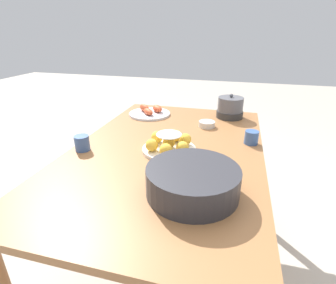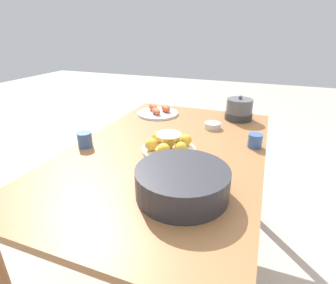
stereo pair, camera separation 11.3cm
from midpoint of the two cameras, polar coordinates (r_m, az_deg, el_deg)
ground_plane at (r=1.74m, az=1.93°, el=-24.80°), size 12.00×12.00×0.00m
dining_table at (r=1.32m, az=2.32°, el=-5.23°), size 1.43×0.90×0.76m
cake_plate at (r=1.24m, az=2.84°, el=-0.53°), size 0.25×0.25×0.09m
serving_bowl at (r=0.92m, az=6.71°, el=-8.57°), size 0.33×0.33×0.10m
sauce_bowl at (r=1.56m, az=11.74°, el=3.55°), size 0.10×0.10×0.03m
seafood_platter at (r=1.78m, az=-0.34°, el=6.60°), size 0.28×0.28×0.06m
cup_near at (r=1.33m, az=-15.35°, el=0.44°), size 0.07×0.07×0.07m
cup_far at (r=1.36m, az=20.69°, el=0.22°), size 0.07×0.07×0.07m
warming_pot at (r=1.74m, az=17.03°, el=6.74°), size 0.17×0.17×0.16m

